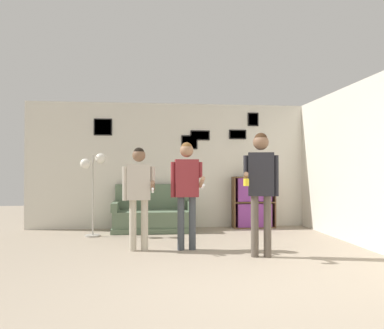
{
  "coord_description": "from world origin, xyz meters",
  "views": [
    {
      "loc": [
        -0.95,
        -3.68,
        1.24
      ],
      "look_at": [
        -0.32,
        2.22,
        1.33
      ],
      "focal_mm": 35.0,
      "sensor_mm": 36.0,
      "label": 1
    }
  ],
  "objects_px": {
    "bookshelf": "(254,202)",
    "person_player_foreground_center": "(187,184)",
    "person_watcher_holding_cup": "(261,180)",
    "drinking_cup": "(262,174)",
    "couch": "(153,216)",
    "person_player_foreground_left": "(139,188)",
    "floor_lamp": "(93,172)"
  },
  "relations": [
    {
      "from": "person_player_foreground_left",
      "to": "person_watcher_holding_cup",
      "type": "bearing_deg",
      "value": -19.04
    },
    {
      "from": "person_watcher_holding_cup",
      "to": "bookshelf",
      "type": "bearing_deg",
      "value": 76.75
    },
    {
      "from": "person_player_foreground_left",
      "to": "person_player_foreground_center",
      "type": "distance_m",
      "value": 0.75
    },
    {
      "from": "person_player_foreground_left",
      "to": "person_watcher_holding_cup",
      "type": "relative_size",
      "value": 0.9
    },
    {
      "from": "couch",
      "to": "person_player_foreground_left",
      "type": "height_order",
      "value": "person_player_foreground_left"
    },
    {
      "from": "couch",
      "to": "drinking_cup",
      "type": "height_order",
      "value": "drinking_cup"
    },
    {
      "from": "couch",
      "to": "drinking_cup",
      "type": "relative_size",
      "value": 15.15
    },
    {
      "from": "person_watcher_holding_cup",
      "to": "drinking_cup",
      "type": "distance_m",
      "value": 2.82
    },
    {
      "from": "couch",
      "to": "person_player_foreground_left",
      "type": "distance_m",
      "value": 2.03
    },
    {
      "from": "couch",
      "to": "bookshelf",
      "type": "xyz_separation_m",
      "value": [
        2.16,
        0.19,
        0.24
      ]
    },
    {
      "from": "couch",
      "to": "person_watcher_holding_cup",
      "type": "height_order",
      "value": "person_watcher_holding_cup"
    },
    {
      "from": "floor_lamp",
      "to": "person_watcher_holding_cup",
      "type": "height_order",
      "value": "person_watcher_holding_cup"
    },
    {
      "from": "bookshelf",
      "to": "person_watcher_holding_cup",
      "type": "distance_m",
      "value": 2.83
    },
    {
      "from": "bookshelf",
      "to": "person_watcher_holding_cup",
      "type": "bearing_deg",
      "value": -103.25
    },
    {
      "from": "person_player_foreground_center",
      "to": "drinking_cup",
      "type": "bearing_deg",
      "value": 48.91
    },
    {
      "from": "bookshelf",
      "to": "person_player_foreground_center",
      "type": "xyz_separation_m",
      "value": [
        -1.65,
        -2.1,
        0.49
      ]
    },
    {
      "from": "bookshelf",
      "to": "person_player_foreground_center",
      "type": "height_order",
      "value": "person_player_foreground_center"
    },
    {
      "from": "person_player_foreground_left",
      "to": "person_player_foreground_center",
      "type": "xyz_separation_m",
      "value": [
        0.74,
        -0.01,
        0.06
      ]
    },
    {
      "from": "bookshelf",
      "to": "drinking_cup",
      "type": "bearing_deg",
      "value": 0.24
    },
    {
      "from": "floor_lamp",
      "to": "person_player_foreground_left",
      "type": "relative_size",
      "value": 0.98
    },
    {
      "from": "bookshelf",
      "to": "person_watcher_holding_cup",
      "type": "xyz_separation_m",
      "value": [
        -0.64,
        -2.7,
        0.56
      ]
    },
    {
      "from": "person_watcher_holding_cup",
      "to": "person_player_foreground_left",
      "type": "bearing_deg",
      "value": 160.96
    },
    {
      "from": "bookshelf",
      "to": "floor_lamp",
      "type": "relative_size",
      "value": 0.71
    },
    {
      "from": "couch",
      "to": "bookshelf",
      "type": "relative_size",
      "value": 1.49
    },
    {
      "from": "person_player_foreground_center",
      "to": "person_watcher_holding_cup",
      "type": "distance_m",
      "value": 1.18
    },
    {
      "from": "couch",
      "to": "person_player_foreground_center",
      "type": "bearing_deg",
      "value": -75.05
    },
    {
      "from": "couch",
      "to": "drinking_cup",
      "type": "bearing_deg",
      "value": 4.66
    },
    {
      "from": "couch",
      "to": "person_watcher_holding_cup",
      "type": "xyz_separation_m",
      "value": [
        1.53,
        -2.51,
        0.8
      ]
    },
    {
      "from": "couch",
      "to": "person_player_foreground_center",
      "type": "relative_size",
      "value": 0.98
    },
    {
      "from": "bookshelf",
      "to": "person_player_foreground_center",
      "type": "relative_size",
      "value": 0.66
    },
    {
      "from": "drinking_cup",
      "to": "person_watcher_holding_cup",
      "type": "bearing_deg",
      "value": -106.87
    },
    {
      "from": "bookshelf",
      "to": "person_player_foreground_center",
      "type": "distance_m",
      "value": 2.72
    }
  ]
}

